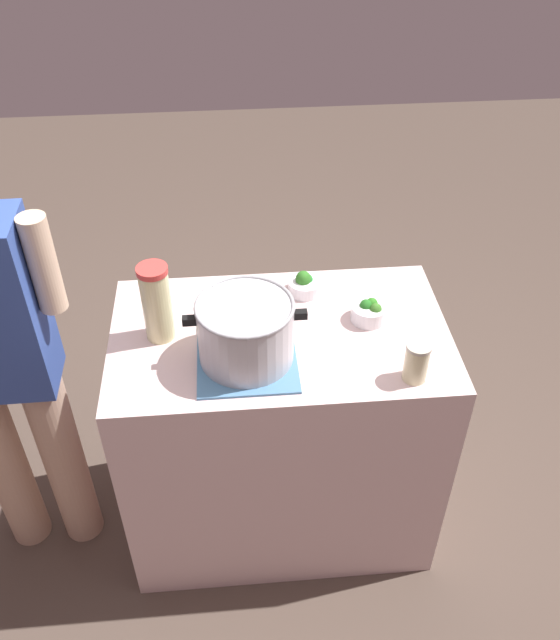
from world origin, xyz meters
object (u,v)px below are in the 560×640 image
at_px(cooking_pot, 246,330).
at_px(person_cook, 0,365).
at_px(mason_jar, 416,362).
at_px(lemonade_pitcher, 157,303).
at_px(broccoli_bowl_center, 305,284).
at_px(broccoli_bowl_front, 369,311).

relative_size(cooking_pot, person_cook, 0.22).
height_order(mason_jar, person_cook, person_cook).
relative_size(lemonade_pitcher, broccoli_bowl_center, 2.28).
xyz_separation_m(lemonade_pitcher, broccoli_bowl_front, (-0.66, -0.02, -0.10)).
distance_m(broccoli_bowl_front, person_cook, 1.16).
bearing_deg(lemonade_pitcher, person_cook, 3.93).
bearing_deg(person_cook, broccoli_bowl_front, -177.22).
bearing_deg(cooking_pot, mason_jar, 165.11).
distance_m(mason_jar, person_cook, 1.26).
distance_m(broccoli_bowl_center, person_cook, 0.99).
height_order(cooking_pot, person_cook, person_cook).
bearing_deg(cooking_pot, broccoli_bowl_center, -124.13).
bearing_deg(broccoli_bowl_front, cooking_pot, 20.37).
xyz_separation_m(cooking_pot, mason_jar, (-0.48, 0.13, -0.05)).
relative_size(cooking_pot, lemonade_pitcher, 1.38).
relative_size(mason_jar, person_cook, 0.08).
bearing_deg(mason_jar, cooking_pot, -14.89).
xyz_separation_m(cooking_pot, person_cook, (0.76, -0.09, -0.16)).
bearing_deg(cooking_pot, person_cook, -6.87).
distance_m(cooking_pot, mason_jar, 0.50).
height_order(lemonade_pitcher, broccoli_bowl_center, lemonade_pitcher).
distance_m(broccoli_bowl_front, broccoli_bowl_center, 0.25).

